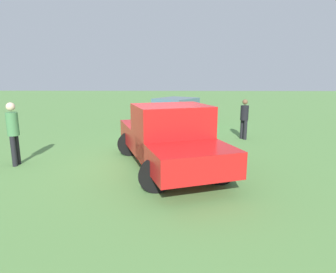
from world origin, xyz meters
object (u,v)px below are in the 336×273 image
person_bystander (13,130)px  traffic_cone (214,135)px  pickup_truck (169,136)px  sedan_near (178,114)px  person_visitor (244,117)px

person_bystander → traffic_cone: (-6.17, -3.18, -0.77)m
pickup_truck → sedan_near: (-0.30, -6.69, -0.27)m
person_visitor → sedan_near: bearing=105.4°
traffic_cone → sedan_near: bearing=-66.8°
sedan_near → person_bystander: 8.03m
pickup_truck → traffic_cone: (-1.70, -3.42, -0.66)m
pickup_truck → sedan_near: size_ratio=1.14×
pickup_truck → person_visitor: (-2.96, -3.90, -0.02)m
traffic_cone → person_bystander: bearing=27.3°
person_bystander → traffic_cone: size_ratio=3.32×
sedan_near → traffic_cone: (-1.40, 3.27, -0.39)m
person_visitor → pickup_truck: bearing=-155.4°
pickup_truck → sedan_near: bearing=-21.7°
sedan_near → person_bystander: (4.76, 6.45, 0.38)m
sedan_near → traffic_cone: size_ratio=8.48×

